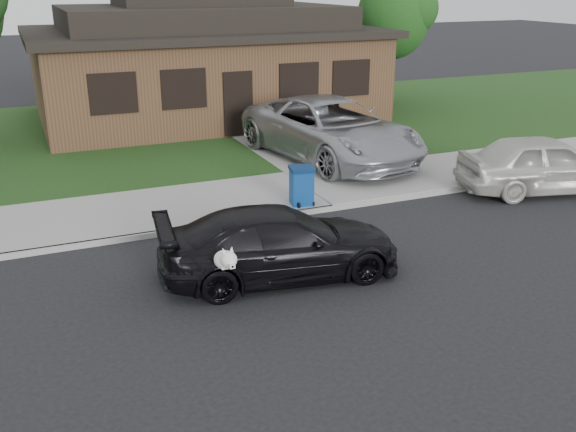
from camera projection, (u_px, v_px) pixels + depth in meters
name	position (u px, v px, depth m)	size (l,w,h in m)	color
ground	(226.00, 306.00, 10.66)	(120.00, 120.00, 0.00)	black
sidewalk	(160.00, 209.00, 14.96)	(60.00, 3.00, 0.12)	gray
curb	(176.00, 231.00, 13.66)	(60.00, 0.12, 0.12)	gray
lawn	(109.00, 136.00, 21.86)	(60.00, 13.00, 0.13)	#193814
driveway	(305.00, 139.00, 21.47)	(4.50, 13.00, 0.14)	gray
sedan	(280.00, 243.00, 11.54)	(4.58, 2.38, 1.27)	black
minivan	(331.00, 129.00, 18.54)	(2.90, 6.30, 1.75)	#A1A3A8
white_compact	(545.00, 164.00, 16.13)	(1.74, 4.33, 1.47)	beige
recycling_bin	(302.00, 185.00, 14.98)	(0.64, 0.64, 0.90)	navy
house	(203.00, 62.00, 24.32)	(12.60, 8.60, 4.65)	#422B1C
tree_1	(398.00, 15.00, 26.24)	(3.15, 3.00, 5.25)	#332114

